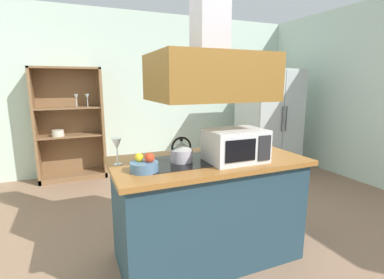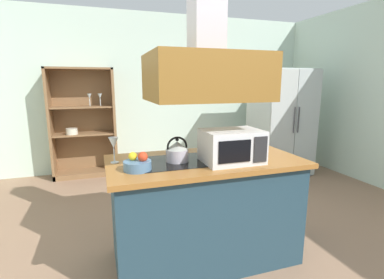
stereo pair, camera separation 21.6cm
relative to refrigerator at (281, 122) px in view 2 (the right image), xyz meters
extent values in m
plane|color=#896750|center=(-1.97, -1.87, -0.87)|extent=(7.80, 7.80, 0.00)
cube|color=silver|center=(-1.97, 1.13, 0.48)|extent=(6.00, 0.12, 2.70)
cube|color=#233E4D|center=(-2.08, -1.88, -0.44)|extent=(1.52, 0.74, 0.86)
cube|color=#9D632B|center=(-2.08, -1.88, 0.01)|extent=(1.60, 0.82, 0.04)
cube|color=black|center=(-2.32, -1.88, 0.03)|extent=(0.60, 0.45, 0.00)
cube|color=brown|center=(-2.08, -1.88, 0.70)|extent=(0.90, 0.70, 0.36)
cube|color=#B0BAB5|center=(0.00, 0.01, 0.00)|extent=(0.90, 0.72, 1.74)
cube|color=#BABEBC|center=(-0.23, -0.36, 0.00)|extent=(0.44, 0.03, 1.70)
cube|color=#B4BDBD|center=(0.22, -0.36, 0.00)|extent=(0.44, 0.03, 1.70)
cylinder|color=#4C4C51|center=(-0.04, -0.39, 0.09)|extent=(0.02, 0.02, 0.40)
cylinder|color=#4C4C51|center=(0.04, -0.39, 0.09)|extent=(0.02, 0.02, 0.40)
cube|color=brown|center=(-3.62, 0.87, 0.01)|extent=(0.04, 0.40, 1.75)
cube|color=brown|center=(-2.66, 0.87, 0.01)|extent=(0.04, 0.40, 1.75)
cube|color=brown|center=(-3.14, 0.87, 0.87)|extent=(1.00, 0.40, 0.03)
cube|color=brown|center=(-3.14, 0.87, -0.83)|extent=(1.00, 0.40, 0.08)
cube|color=brown|center=(-3.14, 1.06, 0.01)|extent=(1.00, 0.02, 1.75)
cube|color=brown|center=(-3.14, 0.87, -0.17)|extent=(0.92, 0.36, 0.02)
cube|color=brown|center=(-3.14, 0.87, 0.27)|extent=(0.92, 0.36, 0.02)
cylinder|color=beige|center=(-3.32, 0.82, -0.13)|extent=(0.18, 0.18, 0.05)
cylinder|color=beige|center=(-3.32, 0.82, -0.09)|extent=(0.17, 0.17, 0.05)
cylinder|color=silver|center=(-3.02, 0.83, 0.34)|extent=(0.01, 0.01, 0.12)
cone|color=silver|center=(-3.02, 0.83, 0.44)|extent=(0.07, 0.07, 0.08)
cylinder|color=silver|center=(-2.86, 0.83, 0.34)|extent=(0.01, 0.01, 0.12)
cone|color=silver|center=(-2.86, 0.83, 0.44)|extent=(0.07, 0.07, 0.08)
cylinder|color=#BDB5C4|center=(-2.32, -1.88, 0.08)|extent=(0.18, 0.18, 0.10)
cone|color=#B0B9B5|center=(-2.32, -1.88, 0.16)|extent=(0.17, 0.17, 0.06)
sphere|color=black|center=(-2.32, -1.88, 0.21)|extent=(0.03, 0.03, 0.03)
torus|color=black|center=(-2.32, -1.88, 0.15)|extent=(0.17, 0.02, 0.17)
cube|color=white|center=(-1.58, -1.62, 0.04)|extent=(0.35, 0.26, 0.02)
cube|color=silver|center=(-1.91, -2.02, 0.16)|extent=(0.46, 0.34, 0.26)
cube|color=black|center=(-1.96, -2.19, 0.16)|extent=(0.26, 0.01, 0.17)
cube|color=#262628|center=(-1.75, -2.19, 0.16)|extent=(0.11, 0.01, 0.20)
cylinder|color=silver|center=(-2.80, -1.75, 0.03)|extent=(0.06, 0.06, 0.01)
cylinder|color=silver|center=(-2.80, -1.75, 0.09)|extent=(0.01, 0.01, 0.11)
cone|color=silver|center=(-2.80, -1.75, 0.19)|extent=(0.08, 0.08, 0.09)
cylinder|color=#4C7299|center=(-2.65, -2.00, 0.07)|extent=(0.20, 0.20, 0.07)
sphere|color=red|center=(-2.61, -2.01, 0.13)|extent=(0.07, 0.07, 0.07)
sphere|color=yellow|center=(-2.68, -1.97, 0.13)|extent=(0.06, 0.06, 0.06)
camera|label=1|loc=(-3.10, -3.93, 0.66)|focal=26.53mm
camera|label=2|loc=(-2.90, -4.00, 0.66)|focal=26.53mm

